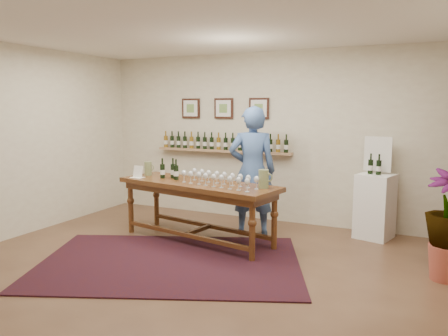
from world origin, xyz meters
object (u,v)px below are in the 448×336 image
at_px(display_pedestal, 375,206).
at_px(potted_plant, 448,225).
at_px(tasting_table, 197,191).
at_px(person, 252,171).

distance_m(display_pedestal, potted_plant, 1.61).
distance_m(tasting_table, display_pedestal, 2.59).
bearing_deg(tasting_table, display_pedestal, 39.29).
distance_m(tasting_table, potted_plant, 3.17).
distance_m(tasting_table, person, 0.90).
bearing_deg(tasting_table, person, 60.31).
xyz_separation_m(tasting_table, person, (0.57, 0.66, 0.23)).
xyz_separation_m(display_pedestal, potted_plant, (0.90, -1.33, 0.16)).
relative_size(tasting_table, potted_plant, 2.32).
bearing_deg(tasting_table, potted_plant, 9.05).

